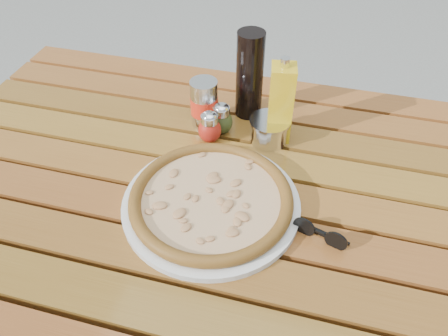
% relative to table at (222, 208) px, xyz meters
% --- Properties ---
extents(table, '(1.40, 0.90, 0.75)m').
position_rel_table_xyz_m(table, '(0.00, 0.00, 0.00)').
color(table, '#341F0C').
rests_on(table, ground).
extents(plate, '(0.47, 0.47, 0.01)m').
position_rel_table_xyz_m(plate, '(-0.00, -0.07, 0.08)').
color(plate, silver).
rests_on(plate, table).
extents(pizza, '(0.39, 0.39, 0.03)m').
position_rel_table_xyz_m(pizza, '(-0.00, -0.07, 0.10)').
color(pizza, beige).
rests_on(pizza, plate).
extents(pepper_shaker, '(0.06, 0.06, 0.08)m').
position_rel_table_xyz_m(pepper_shaker, '(-0.07, 0.14, 0.11)').
color(pepper_shaker, red).
rests_on(pepper_shaker, table).
extents(oregano_shaker, '(0.06, 0.06, 0.08)m').
position_rel_table_xyz_m(oregano_shaker, '(-0.05, 0.17, 0.11)').
color(oregano_shaker, '#37421A').
rests_on(oregano_shaker, table).
extents(dark_bottle, '(0.08, 0.08, 0.22)m').
position_rel_table_xyz_m(dark_bottle, '(-0.00, 0.27, 0.19)').
color(dark_bottle, black).
rests_on(dark_bottle, table).
extents(soda_can, '(0.08, 0.08, 0.12)m').
position_rel_table_xyz_m(soda_can, '(-0.10, 0.20, 0.13)').
color(soda_can, silver).
rests_on(soda_can, table).
extents(olive_oil_cruet, '(0.06, 0.06, 0.21)m').
position_rel_table_xyz_m(olive_oil_cruet, '(0.09, 0.19, 0.17)').
color(olive_oil_cruet, gold).
rests_on(olive_oil_cruet, table).
extents(parmesan_tin, '(0.12, 0.12, 0.07)m').
position_rel_table_xyz_m(parmesan_tin, '(0.07, 0.17, 0.11)').
color(parmesan_tin, silver).
rests_on(parmesan_tin, table).
extents(sunglasses, '(0.11, 0.05, 0.04)m').
position_rel_table_xyz_m(sunglasses, '(0.22, -0.09, 0.09)').
color(sunglasses, black).
rests_on(sunglasses, table).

